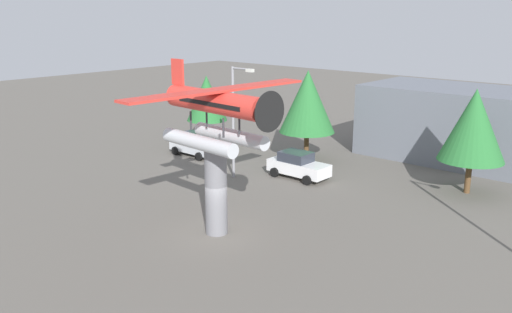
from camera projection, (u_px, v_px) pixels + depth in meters
name	position (u px, v px, depth m)	size (l,w,h in m)	color
ground_plane	(217.00, 233.00, 27.50)	(140.00, 140.00, 0.00)	#605B54
display_pedestal	(216.00, 190.00, 26.91)	(1.10, 1.10, 4.51)	slate
floatplane_monument	(216.00, 112.00, 25.81)	(6.97, 10.45, 4.00)	silver
car_near_silver	(195.00, 144.00, 42.04)	(4.20, 2.02, 1.76)	silver
car_mid_white	(298.00, 165.00, 36.35)	(4.20, 2.02, 1.76)	white
streetlight_primary	(235.00, 114.00, 35.46)	(1.84, 0.28, 7.40)	gray
storefront_building	(458.00, 124.00, 40.61)	(13.51, 7.31, 5.39)	slate
tree_west	(207.00, 98.00, 44.94)	(3.35, 3.35, 5.74)	brown
tree_east	(307.00, 102.00, 39.65)	(4.09, 4.09, 6.73)	brown
tree_center_back	(474.00, 125.00, 32.47)	(3.93, 3.93, 6.44)	brown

